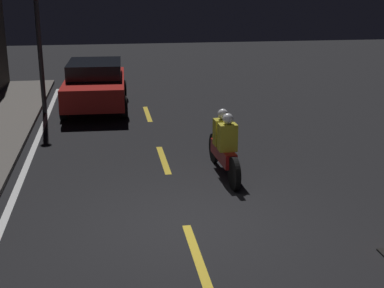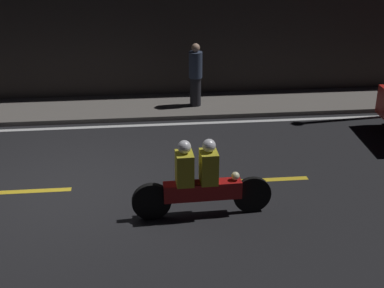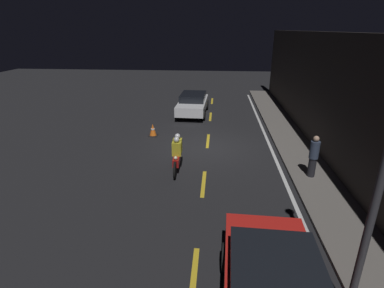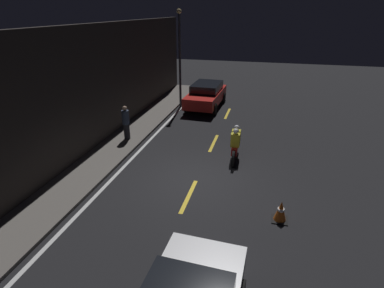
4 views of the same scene
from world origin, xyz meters
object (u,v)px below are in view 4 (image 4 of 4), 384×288
at_px(taxi_red, 206,94).
at_px(traffic_cone_near, 281,211).
at_px(pedestrian, 126,122).
at_px(street_lamp, 180,55).
at_px(motorcycle, 235,143).

xyz_separation_m(taxi_red, traffic_cone_near, (-10.59, -4.50, -0.47)).
height_order(pedestrian, street_lamp, street_lamp).
bearing_deg(taxi_red, street_lamp, -73.19).
height_order(traffic_cone_near, street_lamp, street_lamp).
distance_m(motorcycle, traffic_cone_near, 4.21).
bearing_deg(taxi_red, traffic_cone_near, 25.07).
bearing_deg(traffic_cone_near, pedestrian, 58.38).
bearing_deg(street_lamp, taxi_red, -75.27).
xyz_separation_m(motorcycle, pedestrian, (0.50, 5.16, 0.27)).
bearing_deg(motorcycle, pedestrian, 82.53).
distance_m(taxi_red, traffic_cone_near, 11.52).
relative_size(pedestrian, street_lamp, 0.28).
height_order(motorcycle, pedestrian, pedestrian).
bearing_deg(street_lamp, traffic_cone_near, -149.19).
distance_m(traffic_cone_near, pedestrian, 8.20).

